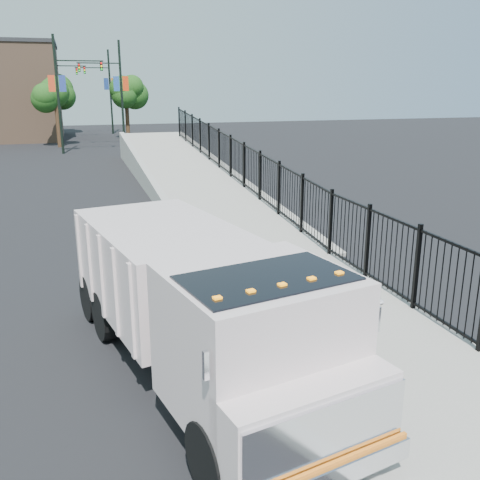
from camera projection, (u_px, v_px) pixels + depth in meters
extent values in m
plane|color=black|center=(255.00, 335.00, 10.43)|extent=(120.00, 120.00, 0.00)
cube|color=#9E998E|center=(399.00, 367.00, 9.12)|extent=(3.55, 12.00, 0.12)
cube|color=#ADAAA3|center=(295.00, 384.00, 8.58)|extent=(0.30, 12.00, 0.16)
cube|color=#9E998E|center=(191.00, 186.00, 25.72)|extent=(3.95, 24.06, 3.19)
cube|color=black|center=(244.00, 180.00, 22.20)|extent=(0.10, 28.00, 1.80)
cube|color=black|center=(192.00, 340.00, 9.11)|extent=(2.24, 6.48, 0.21)
cube|color=silver|center=(257.00, 341.00, 7.02)|extent=(2.60, 2.49, 1.89)
cube|color=silver|center=(309.00, 419.00, 6.16)|extent=(2.31, 1.10, 0.95)
cube|color=silver|center=(327.00, 436.00, 5.86)|extent=(2.14, 0.52, 0.80)
cube|color=silver|center=(330.00, 476.00, 5.93)|extent=(2.26, 0.63, 0.26)
cube|color=orange|center=(330.00, 465.00, 5.89)|extent=(2.23, 0.51, 0.06)
cube|color=black|center=(267.00, 307.00, 6.66)|extent=(2.29, 1.63, 0.80)
cube|color=silver|center=(163.00, 267.00, 9.88)|extent=(3.03, 4.35, 1.61)
cube|color=silver|center=(206.00, 365.00, 5.56)|extent=(0.07, 0.07, 0.33)
cube|color=silver|center=(377.00, 319.00, 6.65)|extent=(0.07, 0.07, 0.33)
cube|color=orange|center=(217.00, 299.00, 5.88)|extent=(0.11, 0.09, 0.06)
cube|color=orange|center=(251.00, 292.00, 6.07)|extent=(0.11, 0.09, 0.06)
cube|color=orange|center=(282.00, 286.00, 6.27)|extent=(0.11, 0.09, 0.06)
cube|color=orange|center=(312.00, 280.00, 6.47)|extent=(0.11, 0.09, 0.06)
cube|color=orange|center=(339.00, 274.00, 6.67)|extent=(0.11, 0.09, 0.06)
cylinder|color=black|center=(212.00, 459.00, 6.28)|extent=(0.49, 0.99, 0.95)
cylinder|color=black|center=(345.00, 411.00, 7.20)|extent=(0.49, 0.99, 0.95)
cylinder|color=black|center=(106.00, 316.00, 10.17)|extent=(0.49, 0.99, 0.95)
cylinder|color=black|center=(200.00, 296.00, 11.09)|extent=(0.49, 0.99, 0.95)
cylinder|color=black|center=(92.00, 297.00, 11.05)|extent=(0.49, 0.99, 0.95)
cylinder|color=black|center=(181.00, 281.00, 11.97)|extent=(0.49, 0.99, 0.95)
imported|color=#5E170F|center=(324.00, 311.00, 9.20)|extent=(0.47, 0.65, 1.65)
ellipsoid|color=silver|center=(376.00, 301.00, 11.66)|extent=(0.34, 0.34, 0.09)
cylinder|color=black|center=(58.00, 95.00, 36.89)|extent=(0.18, 0.18, 8.00)
cube|color=black|center=(79.00, 61.00, 36.70)|extent=(3.20, 0.08, 0.08)
cube|color=black|center=(101.00, 66.00, 37.20)|extent=(0.18, 0.22, 0.60)
cube|color=navy|center=(62.00, 83.00, 36.77)|extent=(0.45, 0.04, 1.10)
cube|color=#E9421D|center=(52.00, 83.00, 36.57)|extent=(0.45, 0.04, 1.10)
cylinder|color=black|center=(122.00, 94.00, 41.69)|extent=(0.18, 0.18, 8.00)
cube|color=black|center=(98.00, 63.00, 40.60)|extent=(3.20, 0.08, 0.08)
cube|color=black|center=(79.00, 68.00, 40.29)|extent=(0.18, 0.22, 0.60)
cube|color=#EE3E12|center=(126.00, 84.00, 41.57)|extent=(0.45, 0.04, 1.10)
cube|color=#2453A1|center=(116.00, 84.00, 41.37)|extent=(0.45, 0.04, 1.10)
cylinder|color=black|center=(50.00, 93.00, 46.71)|extent=(0.18, 0.18, 8.00)
cube|color=black|center=(67.00, 66.00, 46.52)|extent=(3.20, 0.08, 0.08)
cube|color=black|center=(84.00, 70.00, 47.02)|extent=(0.18, 0.22, 0.60)
cube|color=#0F58A0|center=(54.00, 84.00, 46.58)|extent=(0.45, 0.04, 1.10)
cube|color=#C37F0A|center=(45.00, 84.00, 46.38)|extent=(0.45, 0.04, 1.10)
cylinder|color=black|center=(111.00, 92.00, 52.54)|extent=(0.18, 0.18, 8.00)
cube|color=black|center=(92.00, 68.00, 51.45)|extent=(3.20, 0.08, 0.08)
cube|color=black|center=(77.00, 71.00, 51.14)|extent=(0.18, 0.22, 0.60)
cube|color=#BF6718|center=(114.00, 84.00, 52.42)|extent=(0.45, 0.04, 1.10)
cube|color=navy|center=(106.00, 84.00, 52.22)|extent=(0.45, 0.04, 1.10)
cylinder|color=#382314|center=(58.00, 126.00, 41.57)|extent=(0.36, 0.36, 3.20)
sphere|color=#194714|center=(55.00, 94.00, 40.90)|extent=(2.35, 2.35, 2.35)
cylinder|color=#382314|center=(127.00, 121.00, 48.35)|extent=(0.36, 0.36, 3.20)
sphere|color=#194714|center=(126.00, 93.00, 47.68)|extent=(2.35, 2.35, 2.35)
cylinder|color=#382314|center=(60.00, 117.00, 53.49)|extent=(0.36, 0.36, 3.20)
sphere|color=#194714|center=(58.00, 92.00, 52.82)|extent=(3.14, 3.14, 3.14)
cube|color=#8C664C|center=(0.00, 93.00, 47.17)|extent=(10.00, 10.00, 8.00)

